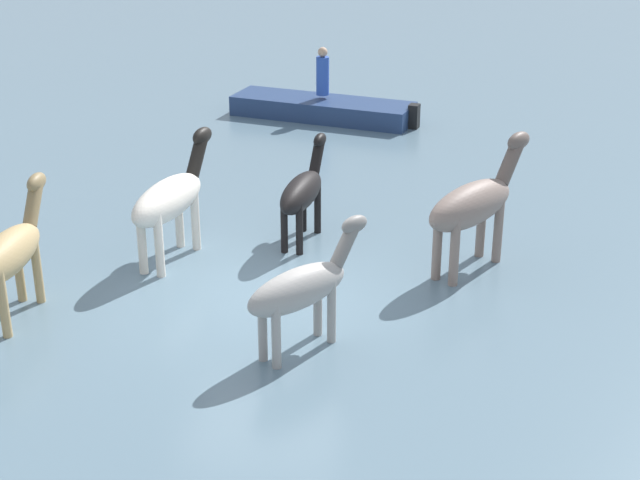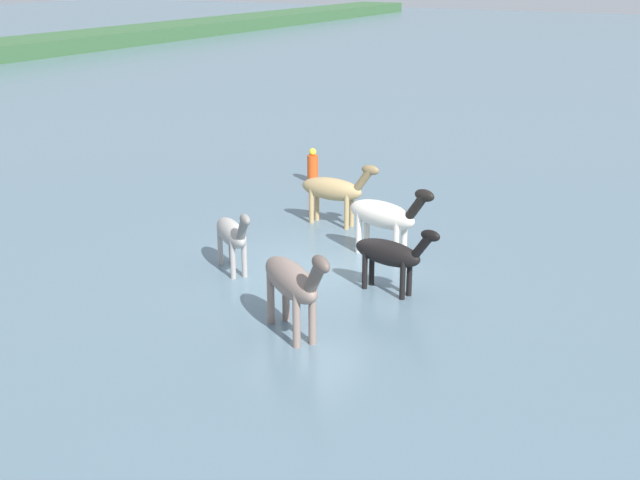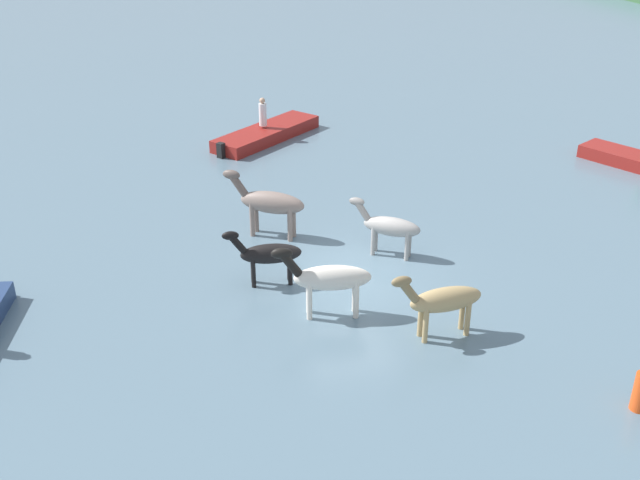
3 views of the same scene
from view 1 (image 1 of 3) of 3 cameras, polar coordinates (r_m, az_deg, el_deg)
The scene contains 8 objects.
ground_plane at distance 14.82m, azimuth -3.50°, elevation -3.33°, with size 203.67×203.67×0.00m, color slate.
horse_pinto_flank at distance 12.90m, azimuth -1.11°, elevation -2.87°, with size 1.60×1.95×1.71m.
horse_dun_straggler at distance 15.84m, azimuth -8.95°, elevation 2.48°, with size 1.03×2.54×1.97m.
horse_rear_stallion at distance 16.44m, azimuth -1.05°, elevation 2.93°, with size 0.75×2.16×1.67m.
horse_gray_outer at distance 15.47m, azimuth 9.19°, elevation 2.15°, with size 1.82×2.42×2.06m.
horse_dark_mare at distance 14.49m, azimuth -18.08°, elevation -0.72°, with size 0.56×2.37×1.85m.
boat_tender_starboard at distance 24.12m, azimuth 0.20°, elevation 7.69°, with size 4.84×2.25×0.74m.
person_boatman_standing at distance 23.95m, azimuth 0.16°, elevation 9.97°, with size 0.32×0.32×1.19m.
Camera 1 is at (-2.90, 12.95, 6.60)m, focal length 53.47 mm.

